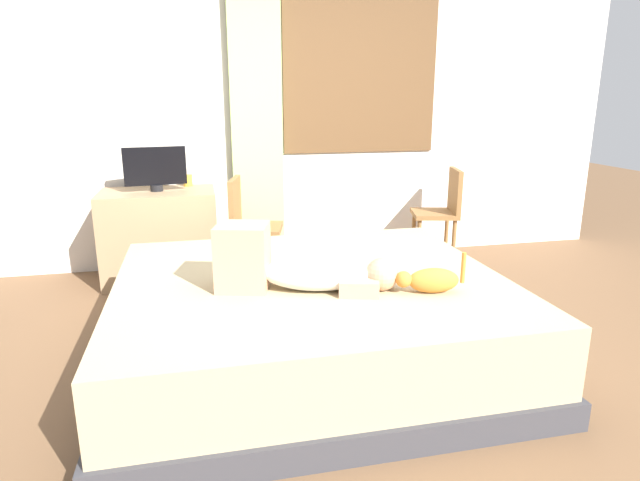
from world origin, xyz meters
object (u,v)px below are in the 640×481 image
cup (188,180)px  chair_by_desk (248,223)px  tv_monitor (155,168)px  bed (311,319)px  cat (430,280)px  person_lying (297,268)px  chair_spare (443,209)px  desk (160,236)px

cup → chair_by_desk: chair_by_desk is taller
tv_monitor → cup: tv_monitor is taller
bed → cat: bearing=-34.9°
person_lying → cup: size_ratio=9.58×
person_lying → chair_spare: (1.63, 1.71, -0.11)m
cup → chair_spare: size_ratio=0.11×
chair_spare → bed: bearing=-134.7°
cat → chair_spare: bearing=62.9°
tv_monitor → desk: bearing=180.0°
person_lying → desk: person_lying is taller
chair_by_desk → chair_spare: bearing=5.4°
person_lying → desk: size_ratio=1.04×
cat → chair_spare: chair_spare is taller
cat → bed: bearing=145.1°
chair_by_desk → chair_spare: 1.74m
tv_monitor → bed: bearing=-61.2°
bed → cup: bearing=109.8°
bed → person_lying: 0.42m
cup → chair_by_desk: (0.45, -0.48, -0.28)m
desk → cup: 0.52m
chair_by_desk → cat: bearing=-66.6°
bed → person_lying: (-0.10, -0.17, 0.37)m
cat → tv_monitor: tv_monitor is taller
desk → chair_by_desk: bearing=-21.8°
bed → chair_spare: bearing=45.3°
person_lying → chair_by_desk: (-0.11, 1.54, -0.11)m
person_lying → tv_monitor: 2.01m
cat → chair_spare: 2.15m
tv_monitor → cup: size_ratio=4.91×
cup → chair_spare: bearing=-8.2°
cat → chair_spare: (0.98, 1.91, -0.06)m
person_lying → cat: size_ratio=2.63×
tv_monitor → chair_by_desk: 0.85m
bed → cup: cup is taller
cat → chair_by_desk: chair_by_desk is taller
person_lying → tv_monitor: bearing=113.8°
cat → chair_by_desk: (-0.76, 1.75, -0.06)m
tv_monitor → chair_by_desk: (0.69, -0.28, -0.41)m
bed → chair_by_desk: bearing=98.9°
bed → tv_monitor: (-0.91, 1.65, 0.67)m
desk → tv_monitor: size_ratio=1.87×
desk → bed: bearing=-61.2°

